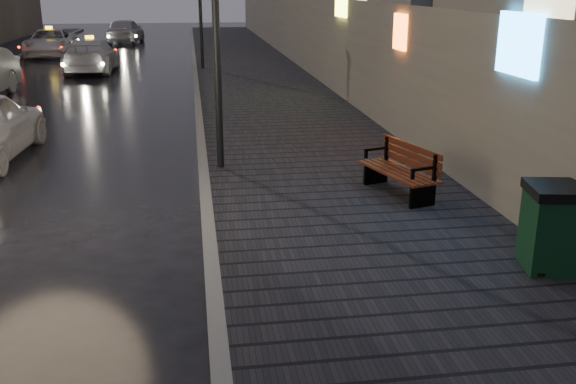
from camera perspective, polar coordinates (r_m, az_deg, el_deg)
name	(u,v)px	position (r m, az deg, el deg)	size (l,w,h in m)	color
ground	(78,334)	(7.52, -18.13, -11.87)	(120.00, 120.00, 0.00)	black
sidewalk	(252,72)	(27.80, -3.24, 10.60)	(4.60, 58.00, 0.15)	black
curb	(195,73)	(27.68, -8.27, 10.42)	(0.20, 58.00, 0.15)	slate
bench	(402,169)	(11.22, 10.09, 1.99)	(1.04, 1.83, 0.88)	black
trash_bin	(554,227)	(8.78, 22.57, -2.87)	(0.85, 0.85, 1.11)	black
taxi_mid	(91,56)	(29.47, -17.09, 11.52)	(1.98, 4.86, 1.41)	silver
taxi_far	(50,42)	(37.00, -20.36, 12.36)	(2.32, 5.04, 1.40)	silver
car_far	(125,31)	(43.74, -14.27, 13.71)	(1.84, 4.58, 1.56)	#A7A6AE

